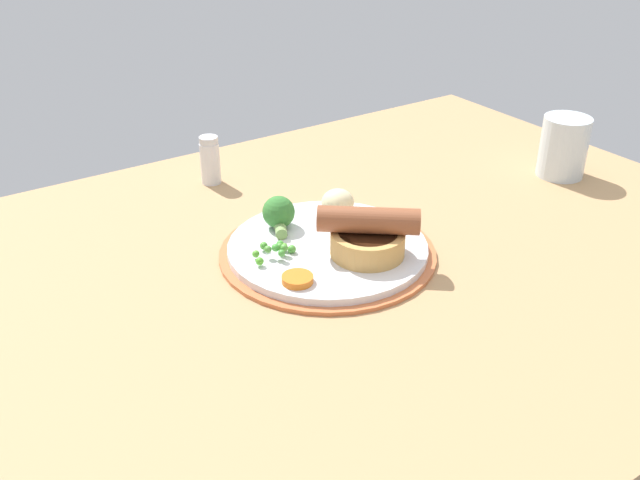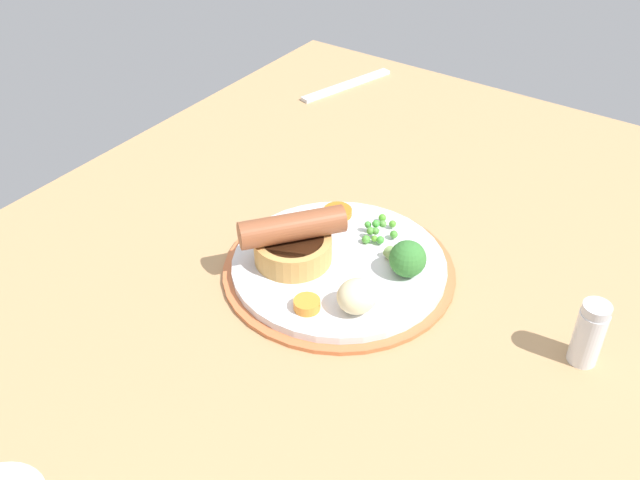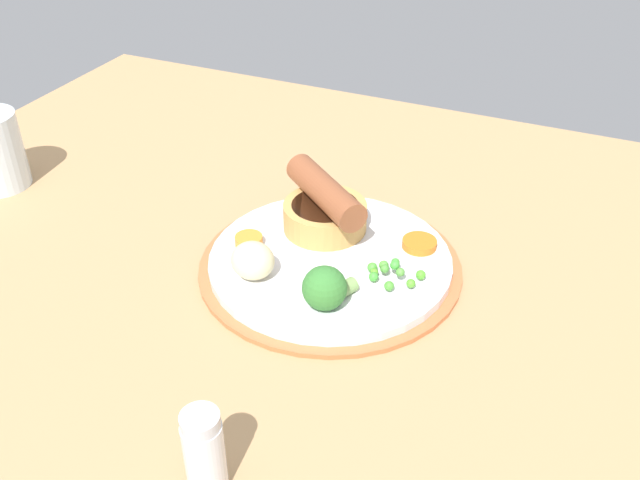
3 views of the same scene
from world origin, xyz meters
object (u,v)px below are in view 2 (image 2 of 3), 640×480
Objects in this scene: dinner_plate at (339,268)px; carrot_slice_2 at (307,304)px; pea_pile at (378,230)px; salt_shaker at (589,334)px; sausage_pudding at (293,242)px; potato_chunk_0 at (357,296)px; fork at (347,85)px; carrot_slice_0 at (338,212)px; broccoli_floret_near at (407,259)px.

carrot_slice_2 is (8.19, 1.48, 1.37)cm from dinner_plate.
pea_pile is 0.79× the size of salt_shaker.
sausage_pudding is 2.60× the size of potato_chunk_0.
pea_pile is at bearing 54.29° from fork.
fork is (-33.21, -20.12, -1.49)cm from carrot_slice_0.
fork is (-34.09, -26.31, -1.94)cm from pea_pile.
potato_chunk_0 is 0.60× the size of salt_shaker.
potato_chunk_0 is 5.18cm from carrot_slice_2.
fork is (-43.16, -20.80, -3.54)cm from sausage_pudding.
salt_shaker reaches higher than dinner_plate.
pea_pile is (-6.57, 1.06, 1.67)cm from dinner_plate.
sausage_pudding is 12.47cm from broccoli_floret_near.
carrot_slice_2 is 27.22cm from salt_shaker.
sausage_pudding reaches higher than salt_shaker.
carrot_slice_0 is 1.25× the size of carrot_slice_2.
broccoli_floret_near is 8.04cm from potato_chunk_0.
carrot_slice_0 reaches higher than fork.
broccoli_floret_near is 1.31× the size of potato_chunk_0.
sausage_pudding is at bearing -133.78° from carrot_slice_2.
sausage_pudding reaches higher than potato_chunk_0.
dinner_plate is at bearing -9.18° from pea_pile.
broccoli_floret_near is (4.04, 5.88, 1.08)cm from pea_pile.
fork is 2.57× the size of salt_shaker.
dinner_plate is 26.84cm from salt_shaker.
fork is at bearing -148.79° from carrot_slice_0.
broccoli_floret_near is at bearing 171.01° from potato_chunk_0.
pea_pile is at bearing 81.92° from carrot_slice_0.
carrot_slice_0 is at bearing -176.77° from broccoli_floret_near.
sausage_pudding is 1.99× the size of broccoli_floret_near.
carrot_slice_2 is (10.72, -5.47, -1.39)cm from broccoli_floret_near.
pea_pile is 6.27cm from carrot_slice_0.
salt_shaker reaches higher than carrot_slice_0.
salt_shaker reaches higher than broccoli_floret_near.
carrot_slice_0 is 0.19× the size of fork.
salt_shaker reaches higher than carrot_slice_2.
pea_pile is 7.21cm from broccoli_floret_near.
dinner_plate is 6.07cm from sausage_pudding.
carrot_slice_2 reaches higher than carrot_slice_0.
fork is at bearing -148.16° from dinner_plate.
salt_shaker is at bearing 94.70° from dinner_plate.
pea_pile is 14.76cm from carrot_slice_2.
sausage_pudding is 3.96× the size of carrot_slice_2.
carrot_slice_0 is at bearing -98.08° from pea_pile.
carrot_slice_2 is (15.63, 6.60, 0.15)cm from carrot_slice_0.
carrot_slice_2 is at bearing 10.23° from dinner_plate.
dinner_plate is 4.67× the size of pea_pile.
broccoli_floret_near is 0.78× the size of salt_shaker.
pea_pile is 0.31× the size of fork.
pea_pile is at bearing 170.92° from broccoli_floret_near.
carrot_slice_0 is (-9.95, -0.67, -2.05)cm from sausage_pudding.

